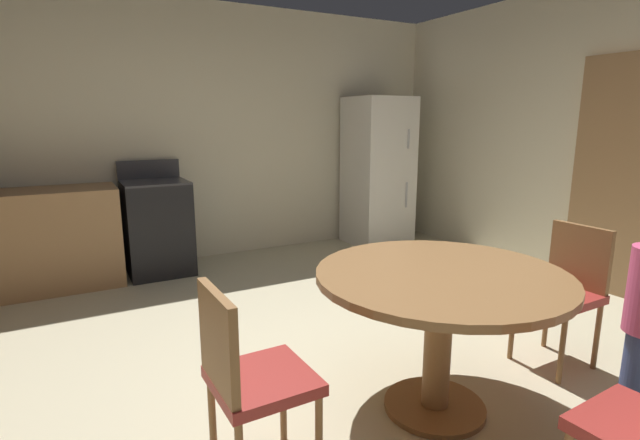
{
  "coord_description": "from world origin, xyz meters",
  "views": [
    {
      "loc": [
        -1.29,
        -2.07,
        1.5
      ],
      "look_at": [
        0.3,
        0.84,
        0.8
      ],
      "focal_mm": 26.72,
      "sensor_mm": 36.0,
      "label": 1
    }
  ],
  "objects_px": {
    "oven_range": "(157,227)",
    "refrigerator": "(378,172)",
    "chair_west": "(247,373)",
    "chair_east": "(565,286)",
    "dining_table": "(440,301)"
  },
  "relations": [
    {
      "from": "chair_east",
      "to": "chair_west",
      "type": "distance_m",
      "value": 2.08
    },
    {
      "from": "dining_table",
      "to": "chair_east",
      "type": "relative_size",
      "value": 1.45
    },
    {
      "from": "chair_east",
      "to": "chair_west",
      "type": "xyz_separation_m",
      "value": [
        -2.08,
        -0.04,
        0.0
      ]
    },
    {
      "from": "oven_range",
      "to": "chair_west",
      "type": "relative_size",
      "value": 1.26
    },
    {
      "from": "refrigerator",
      "to": "chair_west",
      "type": "xyz_separation_m",
      "value": [
        -2.79,
        -3.05,
        -0.38
      ]
    },
    {
      "from": "refrigerator",
      "to": "chair_east",
      "type": "relative_size",
      "value": 2.02
    },
    {
      "from": "oven_range",
      "to": "refrigerator",
      "type": "bearing_deg",
      "value": -1.19
    },
    {
      "from": "refrigerator",
      "to": "chair_east",
      "type": "xyz_separation_m",
      "value": [
        -0.72,
        -3.01,
        -0.38
      ]
    },
    {
      "from": "oven_range",
      "to": "refrigerator",
      "type": "xyz_separation_m",
      "value": [
        2.59,
        -0.05,
        0.41
      ]
    },
    {
      "from": "oven_range",
      "to": "dining_table",
      "type": "relative_size",
      "value": 0.87
    },
    {
      "from": "oven_range",
      "to": "refrigerator",
      "type": "distance_m",
      "value": 2.63
    },
    {
      "from": "oven_range",
      "to": "dining_table",
      "type": "bearing_deg",
      "value": -74.79
    },
    {
      "from": "chair_east",
      "to": "dining_table",
      "type": "bearing_deg",
      "value": 0.0
    },
    {
      "from": "dining_table",
      "to": "chair_west",
      "type": "distance_m",
      "value": 1.04
    },
    {
      "from": "oven_range",
      "to": "refrigerator",
      "type": "relative_size",
      "value": 0.62
    }
  ]
}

